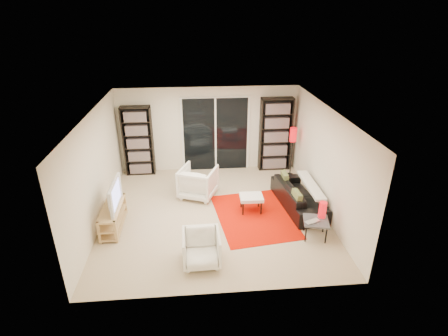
{
  "coord_description": "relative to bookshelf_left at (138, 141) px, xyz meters",
  "views": [
    {
      "loc": [
        -0.39,
        -6.9,
        4.33
      ],
      "look_at": [
        0.25,
        0.3,
        1.0
      ],
      "focal_mm": 28.0,
      "sensor_mm": 36.0,
      "label": 1
    }
  ],
  "objects": [
    {
      "name": "floor",
      "position": [
        1.95,
        -2.33,
        -0.98
      ],
      "size": [
        5.0,
        5.0,
        0.0
      ],
      "primitive_type": "plane",
      "color": "#C7AF8F",
      "rests_on": "ground"
    },
    {
      "name": "laptop",
      "position": [
        3.87,
        -3.53,
        -0.56
      ],
      "size": [
        0.37,
        0.31,
        0.03
      ],
      "primitive_type": "imported",
      "rotation": [
        0.0,
        0.0,
        0.38
      ],
      "color": "silver",
      "rests_on": "side_table"
    },
    {
      "name": "tv",
      "position": [
        -0.23,
        -2.71,
        -0.19
      ],
      "size": [
        0.14,
        1.0,
        0.57
      ],
      "primitive_type": "imported",
      "rotation": [
        0.0,
        0.0,
        1.57
      ],
      "color": "black",
      "rests_on": "tv_stand"
    },
    {
      "name": "ceiling",
      "position": [
        1.95,
        -2.33,
        1.42
      ],
      "size": [
        5.0,
        5.0,
        0.02
      ],
      "primitive_type": "cube",
      "color": "white",
      "rests_on": "wall_back"
    },
    {
      "name": "floor_lamp",
      "position": [
        4.21,
        -0.52,
        0.1
      ],
      "size": [
        0.21,
        0.21,
        1.4
      ],
      "color": "black",
      "rests_on": "floor"
    },
    {
      "name": "bookshelf_right",
      "position": [
        3.85,
        -0.0,
        0.07
      ],
      "size": [
        0.9,
        0.3,
        2.1
      ],
      "color": "black",
      "rests_on": "ground"
    },
    {
      "name": "tv_stand",
      "position": [
        -0.25,
        -2.71,
        -0.71
      ],
      "size": [
        0.38,
        1.2,
        0.5
      ],
      "color": "tan",
      "rests_on": "floor"
    },
    {
      "name": "wall_left",
      "position": [
        -0.55,
        -2.33,
        0.22
      ],
      "size": [
        0.02,
        5.0,
        2.4
      ],
      "primitive_type": "cube",
      "color": "#F0E7CD",
      "rests_on": "ground"
    },
    {
      "name": "armchair_front",
      "position": [
        1.61,
        -4.03,
        -0.66
      ],
      "size": [
        0.69,
        0.71,
        0.64
      ],
      "primitive_type": "imported",
      "rotation": [
        0.0,
        0.0,
        0.02
      ],
      "color": "white",
      "rests_on": "floor"
    },
    {
      "name": "sliding_door",
      "position": [
        2.15,
        0.13,
        0.07
      ],
      "size": [
        1.92,
        0.08,
        2.16
      ],
      "color": "white",
      "rests_on": "ground"
    },
    {
      "name": "ottoman",
      "position": [
        2.81,
        -2.31,
        -0.63
      ],
      "size": [
        0.53,
        0.44,
        0.4
      ],
      "color": "white",
      "rests_on": "floor"
    },
    {
      "name": "armchair_back",
      "position": [
        1.6,
        -1.47,
        -0.59
      ],
      "size": [
        1.09,
        1.1,
        0.77
      ],
      "primitive_type": "imported",
      "rotation": [
        0.0,
        0.0,
        2.76
      ],
      "color": "white",
      "rests_on": "floor"
    },
    {
      "name": "sofa",
      "position": [
        3.95,
        -2.21,
        -0.7
      ],
      "size": [
        0.95,
        1.98,
        0.56
      ],
      "primitive_type": "imported",
      "rotation": [
        0.0,
        0.0,
        1.68
      ],
      "color": "black",
      "rests_on": "floor"
    },
    {
      "name": "wall_back",
      "position": [
        1.95,
        0.17,
        0.22
      ],
      "size": [
        5.0,
        0.02,
        2.4
      ],
      "primitive_type": "cube",
      "color": "#F0E7CD",
      "rests_on": "ground"
    },
    {
      "name": "rug",
      "position": [
        2.84,
        -2.54,
        -0.97
      ],
      "size": [
        1.88,
        2.37,
        0.01
      ],
      "primitive_type": "cube",
      "rotation": [
        0.0,
        0.0,
        0.13
      ],
      "color": "red",
      "rests_on": "floor"
    },
    {
      "name": "bookshelf_left",
      "position": [
        0.0,
        0.0,
        0.0
      ],
      "size": [
        0.8,
        0.3,
        1.95
      ],
      "color": "black",
      "rests_on": "ground"
    },
    {
      "name": "table_lamp",
      "position": [
        4.11,
        -3.32,
        -0.4
      ],
      "size": [
        0.15,
        0.15,
        0.35
      ],
      "primitive_type": "cylinder",
      "color": "red",
      "rests_on": "side_table"
    },
    {
      "name": "wall_front",
      "position": [
        1.95,
        -4.83,
        0.22
      ],
      "size": [
        5.0,
        0.02,
        2.4
      ],
      "primitive_type": "cube",
      "color": "#F0E7CD",
      "rests_on": "ground"
    },
    {
      "name": "wall_right",
      "position": [
        4.45,
        -2.33,
        0.22
      ],
      "size": [
        0.02,
        5.0,
        2.4
      ],
      "primitive_type": "cube",
      "color": "#F0E7CD",
      "rests_on": "ground"
    },
    {
      "name": "side_table",
      "position": [
        3.96,
        -3.43,
        -0.62
      ],
      "size": [
        0.59,
        0.59,
        0.4
      ],
      "color": "#47474B",
      "rests_on": "floor"
    }
  ]
}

